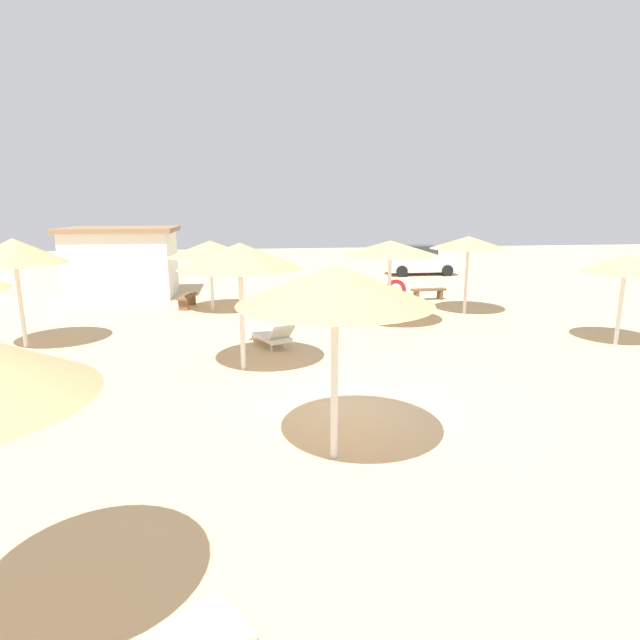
% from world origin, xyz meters
% --- Properties ---
extents(ground_plane, '(80.00, 80.00, 0.00)m').
position_xyz_m(ground_plane, '(0.00, 0.00, 0.00)').
color(ground_plane, '#D1B284').
extents(parasol_1, '(3.14, 3.14, 2.83)m').
position_xyz_m(parasol_1, '(2.96, 7.20, 2.57)').
color(parasol_1, silver).
rests_on(parasol_1, ground).
extents(parasol_2, '(2.93, 2.93, 3.09)m').
position_xyz_m(parasol_2, '(-1.89, 3.10, 2.77)').
color(parasol_2, silver).
rests_on(parasol_2, ground).
extents(parasol_4, '(2.74, 2.74, 3.07)m').
position_xyz_m(parasol_4, '(-8.01, 6.04, 2.71)').
color(parasol_4, silver).
rests_on(parasol_4, ground).
extents(parasol_6, '(2.97, 2.97, 3.08)m').
position_xyz_m(parasol_6, '(-0.47, -1.65, 2.77)').
color(parasol_6, silver).
rests_on(parasol_6, ground).
extents(parasol_7, '(3.16, 3.16, 2.68)m').
position_xyz_m(parasol_7, '(-3.04, 10.50, 2.37)').
color(parasol_7, silver).
rests_on(parasol_7, ground).
extents(parasol_8, '(2.38, 2.38, 2.61)m').
position_xyz_m(parasol_8, '(8.82, 3.85, 2.34)').
color(parasol_8, silver).
rests_on(parasol_8, ground).
extents(parasol_9, '(2.78, 2.78, 2.86)m').
position_xyz_m(parasol_9, '(6.31, 8.65, 2.62)').
color(parasol_9, silver).
rests_on(parasol_9, ground).
extents(lounger_1, '(0.71, 1.93, 0.66)m').
position_xyz_m(lounger_1, '(2.66, 9.40, 0.31)').
color(lounger_1, silver).
rests_on(lounger_1, ground).
extents(lounger_2, '(1.35, 1.97, 0.76)m').
position_xyz_m(lounger_2, '(-1.11, 5.15, 0.32)').
color(lounger_2, silver).
rests_on(lounger_2, ground).
extents(lounger_3, '(1.97, 1.16, 0.77)m').
position_xyz_m(lounger_3, '(-6.85, 2.25, 0.32)').
color(lounger_3, silver).
rests_on(lounger_3, ground).
extents(bench_0, '(1.53, 0.53, 0.49)m').
position_xyz_m(bench_0, '(5.97, 11.57, 0.35)').
color(bench_0, brown).
rests_on(bench_0, ground).
extents(bench_1, '(0.65, 1.55, 0.49)m').
position_xyz_m(bench_1, '(-4.07, 11.32, 0.35)').
color(bench_1, brown).
rests_on(bench_1, ground).
extents(parked_car, '(4.03, 2.03, 1.72)m').
position_xyz_m(parked_car, '(8.39, 19.67, 0.82)').
color(parked_car, silver).
rests_on(parked_car, ground).
extents(beach_cabana, '(4.73, 3.67, 3.04)m').
position_xyz_m(beach_cabana, '(-7.13, 14.56, 1.54)').
color(beach_cabana, white).
rests_on(beach_cabana, ground).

